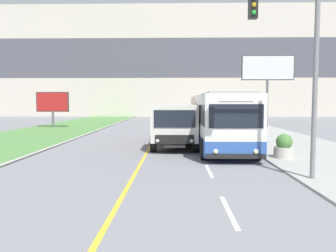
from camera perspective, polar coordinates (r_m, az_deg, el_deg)
name	(u,v)px	position (r m, az deg, el deg)	size (l,w,h in m)	color
apartment_block_background	(168,63)	(62.65, -0.08, 10.87)	(80.00, 8.04, 19.72)	beige
city_bus	(217,120)	(19.64, 8.57, 1.07)	(2.69, 12.21, 3.05)	white
dump_truck	(175,127)	(18.23, 1.16, -0.13)	(2.50, 6.85, 2.45)	black
car_distant	(201,122)	(32.18, 5.75, 0.77)	(1.80, 4.30, 1.45)	maroon
traffic_light_mast	(297,56)	(11.59, 21.58, 11.28)	(2.28, 0.32, 6.48)	slate
billboard_large	(268,71)	(33.78, 16.98, 9.12)	(5.09, 0.24, 7.14)	#59595B
billboard_small	(53,103)	(35.14, -19.46, 3.80)	(3.28, 0.24, 3.62)	#59595B
planter_round_near	(284,147)	(15.75, 19.56, -3.50)	(0.91, 0.91, 1.10)	#B7B2A8
planter_round_second	(259,138)	(19.84, 15.61, -1.95)	(0.85, 0.85, 1.03)	#B7B2A8
planter_round_third	(244,131)	(23.99, 13.10, -0.79)	(0.93, 0.93, 1.10)	#B7B2A8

